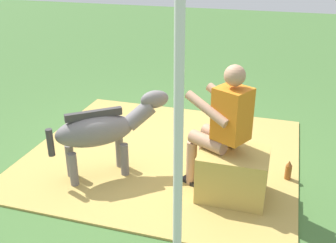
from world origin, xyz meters
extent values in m
plane|color=#426B33|center=(0.00, 0.00, 0.00)|extent=(24.00, 24.00, 0.00)
cube|color=tan|center=(-0.13, -0.09, 0.01)|extent=(3.20, 2.94, 0.02)
cube|color=tan|center=(-1.06, 0.54, 0.26)|extent=(0.68, 0.53, 0.52)
cylinder|color=tan|center=(-0.79, 0.54, 0.59)|extent=(0.42, 0.31, 0.14)
cylinder|color=tan|center=(-0.61, 0.45, 0.26)|extent=(0.11, 0.11, 0.52)
cube|color=black|center=(-0.61, 0.45, 0.03)|extent=(0.24, 0.19, 0.06)
cylinder|color=tan|center=(-0.88, 0.36, 0.59)|extent=(0.42, 0.31, 0.14)
cylinder|color=tan|center=(-0.70, 0.27, 0.26)|extent=(0.11, 0.11, 0.52)
cube|color=black|center=(-0.70, 0.27, 0.03)|extent=(0.24, 0.19, 0.06)
cube|color=orange|center=(-1.01, 0.54, 0.92)|extent=(0.40, 0.39, 0.52)
cylinder|color=tan|center=(-0.78, 0.60, 0.97)|extent=(0.49, 0.31, 0.26)
cylinder|color=tan|center=(-0.93, 0.32, 0.97)|extent=(0.49, 0.31, 0.26)
sphere|color=tan|center=(-1.01, 0.54, 1.30)|extent=(0.20, 0.20, 0.20)
ellipsoid|color=slate|center=(0.42, 0.58, 0.57)|extent=(0.86, 0.78, 0.34)
cylinder|color=slate|center=(0.26, 0.33, 0.20)|extent=(0.09, 0.09, 0.40)
cylinder|color=slate|center=(0.14, 0.49, 0.20)|extent=(0.09, 0.09, 0.40)
cylinder|color=slate|center=(0.70, 0.68, 0.20)|extent=(0.09, 0.09, 0.40)
cylinder|color=slate|center=(0.57, 0.84, 0.20)|extent=(0.09, 0.09, 0.40)
cylinder|color=slate|center=(0.03, 0.27, 0.67)|extent=(0.40, 0.37, 0.33)
ellipsoid|color=slate|center=(-0.11, 0.16, 0.83)|extent=(0.35, 0.33, 0.20)
cube|color=#3A3838|center=(0.42, 0.58, 0.76)|extent=(0.51, 0.42, 0.08)
cylinder|color=#3A3838|center=(0.78, 0.88, 0.52)|extent=(0.07, 0.07, 0.30)
cylinder|color=brown|center=(-1.61, 0.06, 0.09)|extent=(0.07, 0.07, 0.19)
cone|color=brown|center=(-1.61, 0.06, 0.22)|extent=(0.06, 0.06, 0.06)
cylinder|color=silver|center=(-0.88, 1.96, 1.13)|extent=(0.06, 0.06, 2.27)
camera|label=1|loc=(-1.44, 4.03, 2.40)|focal=42.75mm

